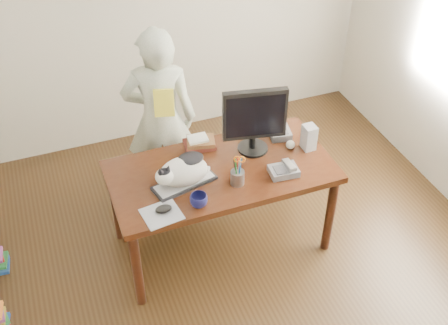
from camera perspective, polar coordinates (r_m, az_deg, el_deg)
room at (r=3.18m, az=3.50°, el=1.11°), size 4.50×4.50×4.50m
desk at (r=4.14m, az=-0.63°, el=-1.60°), size 1.60×0.80×0.75m
keyboard at (r=3.87m, az=-4.05°, el=-2.08°), size 0.47×0.27×0.03m
cat at (r=3.79m, az=-4.29°, el=-0.88°), size 0.43×0.29×0.25m
monitor at (r=3.99m, az=3.12°, el=4.53°), size 0.46×0.26×0.52m
pen_cup at (r=3.83m, az=1.38°, el=-1.38°), size 0.13×0.13×0.24m
mousepad at (r=3.67m, az=-6.36°, el=-5.23°), size 0.27×0.25×0.01m
mouse at (r=3.68m, az=-6.16°, el=-4.71°), size 0.12×0.08×0.04m
coffee_mug at (r=3.69m, az=-2.58°, el=-3.87°), size 0.17×0.17×0.09m
phone at (r=3.96m, az=6.13°, el=-0.78°), size 0.21×0.17×0.09m
speaker at (r=4.17m, az=8.63°, el=2.55°), size 0.09×0.10×0.20m
baseball at (r=4.19m, az=6.76°, el=1.81°), size 0.07×0.07×0.07m
book_stack at (r=4.18m, az=-2.49°, el=2.02°), size 0.25×0.20×0.09m
calculator at (r=4.32m, az=5.63°, el=3.16°), size 0.19×0.23×0.06m
person at (r=4.44m, az=-6.48°, el=4.33°), size 0.66×0.52×1.58m
held_book at (r=4.16m, az=-6.11°, el=6.05°), size 0.17×0.13×0.21m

